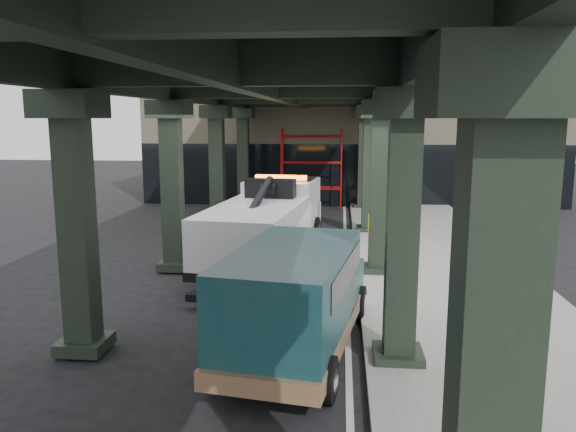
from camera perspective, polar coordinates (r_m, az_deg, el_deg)
The scene contains 8 objects.
ground at distance 14.67m, azimuth -0.73°, elevation -7.98°, with size 90.00×90.00×0.00m, color black.
sidewalk at distance 16.75m, azimuth 15.61°, elevation -5.80°, with size 5.00×40.00×0.15m, color gray.
lane_stripe at distance 16.50m, azimuth 5.93°, elevation -5.97°, with size 0.12×38.00×0.01m, color silver.
viaduct at distance 16.02m, azimuth -1.45°, elevation 13.33°, with size 7.40×32.00×6.40m.
building at distance 33.88m, azimuth 6.35°, elevation 8.99°, with size 22.00×10.00×8.00m, color #C6B793.
scaffolding at distance 28.66m, azimuth 2.41°, elevation 5.10°, with size 3.08×0.88×4.00m.
tow_truck at distance 17.72m, azimuth -2.02°, elevation -0.44°, with size 3.23×8.48×2.71m.
towed_van at distance 10.77m, azimuth 0.82°, elevation -8.19°, with size 2.84×5.56×2.16m.
Camera 1 is at (1.51, -13.88, 4.50)m, focal length 35.00 mm.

